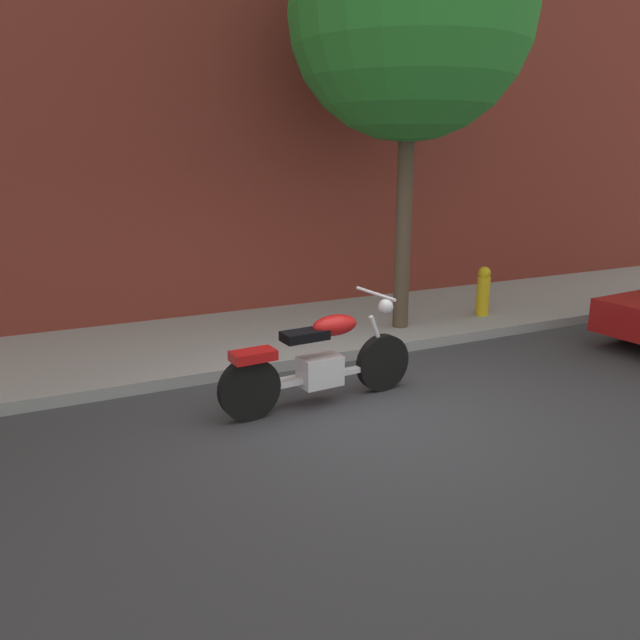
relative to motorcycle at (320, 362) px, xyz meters
name	(u,v)px	position (x,y,z in m)	size (l,w,h in m)	color
ground_plane	(376,410)	(0.45, -0.43, -0.47)	(60.00, 60.00, 0.00)	#38383D
sidewalk	(275,335)	(0.45, 2.41, -0.40)	(21.42, 2.64, 0.14)	#959595
motorcycle	(320,362)	(0.00, 0.00, 0.00)	(2.27, 0.70, 1.15)	black
street_tree	(411,15)	(2.18, 1.81, 3.84)	(3.21, 3.21, 5.93)	#4C3D2E
fire_hydrant	(483,295)	(3.69, 1.81, -0.02)	(0.20, 0.20, 0.91)	gold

